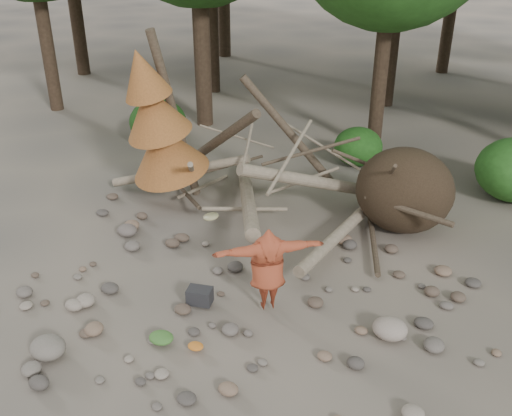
% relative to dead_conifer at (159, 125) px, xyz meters
% --- Properties ---
extents(ground, '(120.00, 120.00, 0.00)m').
position_rel_dead_conifer_xyz_m(ground, '(3.12, -3.37, -2.11)').
color(ground, '#514C44').
rests_on(ground, ground).
extents(deadfall_pile, '(8.55, 5.24, 3.30)m').
position_rel_dead_conifer_xyz_m(deadfall_pile, '(5.13, 0.87, -1.16)').
color(deadfall_pile, '#332619').
rests_on(deadfall_pile, ground).
extents(dead_conifer, '(2.06, 2.16, 4.35)m').
position_rel_dead_conifer_xyz_m(dead_conifer, '(0.00, 0.00, 0.00)').
color(dead_conifer, '#4C3F30').
rests_on(dead_conifer, ground).
extents(bush_left, '(1.80, 1.80, 1.44)m').
position_rel_dead_conifer_xyz_m(bush_left, '(-2.38, 3.83, -1.39)').
color(bush_left, '#194612').
rests_on(bush_left, ground).
extents(bush_mid, '(1.40, 1.40, 1.12)m').
position_rel_dead_conifer_xyz_m(bush_mid, '(3.92, 4.43, -1.55)').
color(bush_mid, '#225819').
rests_on(bush_mid, ground).
extents(frisbee_thrower, '(2.20, 1.55, 1.70)m').
position_rel_dead_conifer_xyz_m(frisbee_thrower, '(3.92, -3.08, -1.22)').
color(frisbee_thrower, '#943A21').
rests_on(frisbee_thrower, ground).
extents(backpack, '(0.50, 0.37, 0.30)m').
position_rel_dead_conifer_xyz_m(backpack, '(2.72, -3.43, -1.96)').
color(backpack, black).
rests_on(backpack, ground).
extents(cloth_green, '(0.43, 0.36, 0.16)m').
position_rel_dead_conifer_xyz_m(cloth_green, '(2.60, -4.65, -2.03)').
color(cloth_green, '#39692A').
rests_on(cloth_green, ground).
extents(cloth_orange, '(0.27, 0.22, 0.10)m').
position_rel_dead_conifer_xyz_m(cloth_orange, '(3.22, -4.60, -2.06)').
color(cloth_orange, '#BA671F').
rests_on(cloth_orange, ground).
extents(boulder_front_left, '(0.60, 0.54, 0.36)m').
position_rel_dead_conifer_xyz_m(boulder_front_left, '(1.03, -5.60, -1.93)').
color(boulder_front_left, '#6F685D').
rests_on(boulder_front_left, ground).
extents(boulder_mid_right, '(0.60, 0.54, 0.36)m').
position_rel_dead_conifer_xyz_m(boulder_mid_right, '(6.16, -3.04, -1.93)').
color(boulder_mid_right, gray).
rests_on(boulder_mid_right, ground).
extents(boulder_mid_left, '(0.46, 0.41, 0.27)m').
position_rel_dead_conifer_xyz_m(boulder_mid_left, '(-0.01, -1.69, -1.97)').
color(boulder_mid_left, '#605751').
rests_on(boulder_mid_left, ground).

